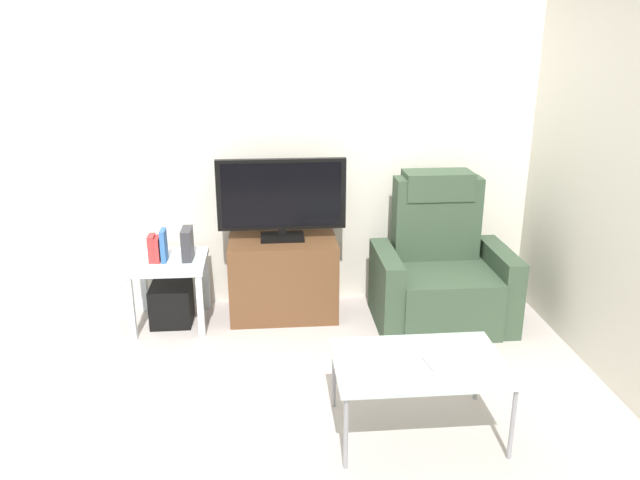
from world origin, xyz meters
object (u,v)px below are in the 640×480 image
side_table (169,270)px  book_leftmost (152,248)px  tv_stand (283,277)px  game_console (187,244)px  television (282,197)px  book_rightmost (164,245)px  cell_phone (433,363)px  coffee_table (419,366)px  recliner_armchair (440,272)px  subwoofer_box (172,304)px  book_middle (158,249)px

side_table → book_leftmost: book_leftmost is taller
tv_stand → side_table: bearing=-174.6°
book_leftmost → game_console: game_console is taller
television → book_leftmost: 0.99m
book_rightmost → cell_phone: bearing=-42.9°
game_console → cell_phone: (1.42, -1.50, -0.18)m
book_leftmost → coffee_table: size_ratio=0.22×
recliner_armchair → subwoofer_box: 2.00m
subwoofer_box → book_leftmost: (-0.10, -0.02, 0.45)m
tv_stand → game_console: size_ratio=3.52×
book_middle → game_console: 0.21m
television → side_table: size_ratio=1.73×
subwoofer_box → book_rightmost: book_rightmost is taller
book_leftmost → subwoofer_box: bearing=11.3°
book_leftmost → book_middle: 0.04m
recliner_armchair → book_rightmost: size_ratio=4.68×
game_console → recliner_armchair: bearing=-3.3°
recliner_armchair → cell_phone: recliner_armchair is taller
side_table → coffee_table: 2.09m
subwoofer_box → game_console: 0.49m
tv_stand → cell_phone: (0.73, -1.57, 0.13)m
cell_phone → television: bearing=105.9°
television → cell_phone: bearing=-65.2°
subwoofer_box → game_console: size_ratio=1.30×
coffee_table → cell_phone: 0.08m
television → subwoofer_box: (-0.83, -0.10, -0.77)m
book_rightmost → subwoofer_box: bearing=49.2°
side_table → cell_phone: 2.16m
book_leftmost → cell_phone: bearing=-41.5°
book_rightmost → cell_phone: size_ratio=1.54×
subwoofer_box → coffee_table: (1.50, -1.46, 0.25)m
television → book_leftmost: television is taller
side_table → television: bearing=6.7°
tv_stand → book_middle: size_ratio=4.47×
book_leftmost → cell_phone: size_ratio=1.30×
side_table → book_middle: (-0.06, -0.02, 0.17)m
tv_stand → game_console: 0.76m
book_leftmost → cell_phone: 2.23m
book_middle → side_table: bearing=18.3°
side_table → subwoofer_box: 0.27m
game_console → subwoofer_box: bearing=-176.1°
book_middle → television: bearing=7.5°
game_console → cell_phone: 2.07m
television → book_leftmost: (-0.93, -0.12, -0.32)m
tv_stand → coffee_table: 1.68m
recliner_armchair → book_leftmost: (-2.09, 0.08, 0.22)m
tv_stand → cell_phone: tv_stand is taller
tv_stand → subwoofer_box: size_ratio=2.71×
book_leftmost → book_middle: book_leftmost is taller
subwoofer_box → book_middle: size_ratio=1.65×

